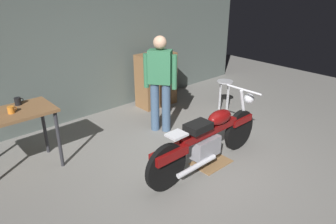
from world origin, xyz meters
TOP-DOWN VIEW (x-y plane):
  - ground_plane at (0.00, 0.00)m, footprint 12.00×12.00m
  - back_wall at (0.00, 2.80)m, footprint 8.00×0.12m
  - workbench at (-2.00, 1.64)m, footprint 1.30×0.64m
  - motorcycle at (0.16, -0.02)m, footprint 2.19×0.60m
  - person_standing at (0.41, 1.31)m, footprint 0.41×0.47m
  - shop_stool at (1.92, 1.11)m, footprint 0.32×0.32m
  - wooden_dresser at (1.14, 2.30)m, footprint 0.80×0.47m
  - drip_tray at (0.26, -0.02)m, footprint 0.56×0.40m
  - mug_black_matte at (-1.72, 1.83)m, footprint 0.12×0.09m
  - mug_orange_travel at (-1.88, 1.60)m, footprint 0.12×0.08m

SIDE VIEW (x-z plane):
  - ground_plane at x=0.00m, z-range 0.00..0.00m
  - drip_tray at x=0.26m, z-range 0.00..0.01m
  - motorcycle at x=0.16m, z-range -0.05..0.95m
  - shop_stool at x=1.92m, z-range 0.18..0.82m
  - wooden_dresser at x=1.14m, z-range 0.00..1.10m
  - workbench at x=-2.00m, z-range 0.34..1.24m
  - person_standing at x=0.41m, z-range 0.09..1.76m
  - mug_orange_travel at x=-1.88m, z-range 0.90..0.99m
  - mug_black_matte at x=-1.72m, z-range 0.90..1.01m
  - back_wall at x=0.00m, z-range 0.00..3.10m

